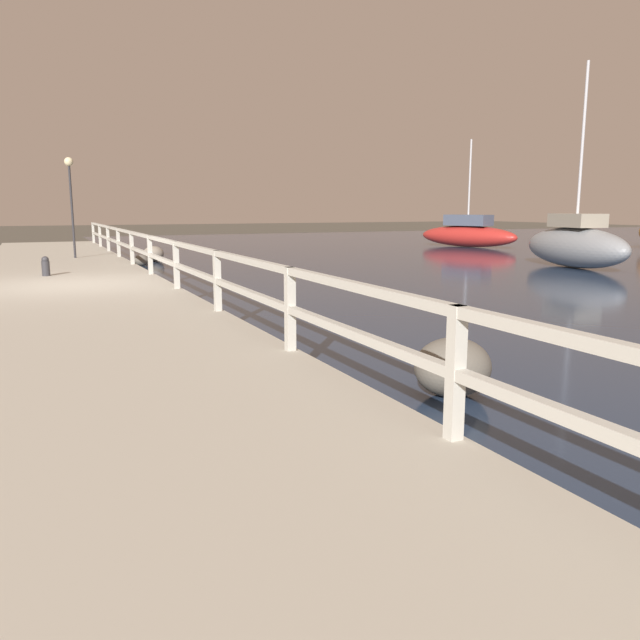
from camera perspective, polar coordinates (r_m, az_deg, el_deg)
ground_plane at (r=13.72m, az=-21.61°, el=1.74°), size 120.00×120.00×0.00m
dock_walkway at (r=13.71m, az=-21.65°, el=2.37°), size 3.84×36.00×0.30m
railing at (r=13.84m, az=-14.29°, el=6.09°), size 0.10×32.50×0.92m
boulder_upstream at (r=6.33m, az=12.04°, el=-4.23°), size 0.79×0.71×0.59m
boulder_water_edge at (r=22.82m, az=-14.98°, el=5.88°), size 0.71×0.64×0.53m
boulder_downstream at (r=21.08m, az=-16.00°, el=5.27°), size 0.48×0.44×0.36m
mooring_bollard at (r=15.73m, az=-23.80°, el=4.54°), size 0.18×0.18×0.45m
dock_lamp at (r=21.13m, az=-21.88°, el=11.54°), size 0.27×0.27×3.08m
sailboat_gray at (r=21.22m, az=22.30°, el=6.38°), size 2.20×4.83×6.17m
sailboat_red at (r=31.08m, az=13.34°, el=7.67°), size 2.85×5.45×5.02m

